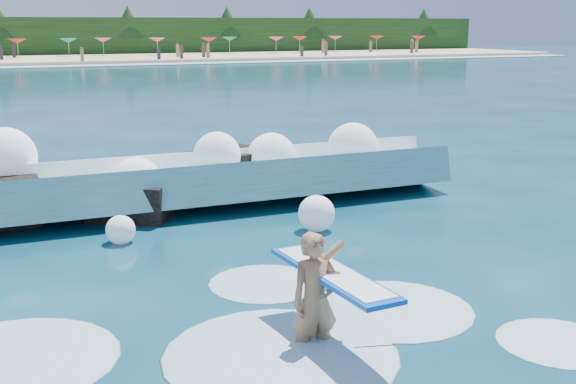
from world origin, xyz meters
The scene contains 8 objects.
ground centered at (0.00, 0.00, 0.00)m, with size 200.00×200.00×0.00m, color #072E3D.
beach centered at (0.00, 78.00, 0.20)m, with size 140.00×20.00×0.40m, color tan.
wet_band centered at (0.00, 67.00, 0.04)m, with size 140.00×5.00×0.08m, color silver.
breaking_wave centered at (-1.68, 6.41, 0.54)m, with size 17.84×2.79×1.54m.
rock_cluster centered at (-0.92, 6.60, 0.41)m, with size 7.99×3.25×1.31m.
surfer_with_board centered at (0.37, -1.57, 0.68)m, with size 0.98×2.98×1.85m.
wave_spray centered at (-2.04, 6.21, 0.99)m, with size 15.42×4.83×2.02m.
surf_foam centered at (-0.50, -1.22, 0.00)m, with size 8.88×5.64×0.15m.
Camera 1 is at (-3.61, -9.55, 4.14)m, focal length 45.00 mm.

